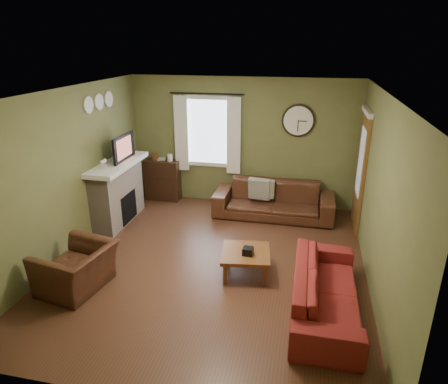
% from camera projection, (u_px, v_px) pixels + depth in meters
% --- Properties ---
extents(floor, '(4.60, 5.20, 0.00)m').
position_uv_depth(floor, '(212.00, 263.00, 6.20)').
color(floor, '#4B2B1C').
rests_on(floor, ground).
extents(ceiling, '(4.60, 5.20, 0.00)m').
position_uv_depth(ceiling, '(210.00, 93.00, 5.28)').
color(ceiling, white).
rests_on(ceiling, ground).
extents(wall_left, '(0.00, 5.20, 2.60)m').
position_uv_depth(wall_left, '(68.00, 174.00, 6.20)').
color(wall_left, '#626737').
rests_on(wall_left, ground).
extents(wall_right, '(0.00, 5.20, 2.60)m').
position_uv_depth(wall_right, '(380.00, 197.00, 5.29)').
color(wall_right, '#626737').
rests_on(wall_right, ground).
extents(wall_back, '(4.60, 0.00, 2.60)m').
position_uv_depth(wall_back, '(242.00, 143.00, 8.12)').
color(wall_back, '#626737').
rests_on(wall_back, ground).
extents(wall_front, '(4.60, 0.00, 2.60)m').
position_uv_depth(wall_front, '(137.00, 287.00, 3.37)').
color(wall_front, '#626737').
rests_on(wall_front, ground).
extents(fireplace, '(0.40, 1.40, 1.10)m').
position_uv_depth(fireplace, '(118.00, 194.00, 7.47)').
color(fireplace, tan).
rests_on(fireplace, floor).
extents(firebox, '(0.04, 0.60, 0.55)m').
position_uv_depth(firebox, '(128.00, 207.00, 7.53)').
color(firebox, black).
rests_on(firebox, fireplace).
extents(mantel, '(0.58, 1.60, 0.08)m').
position_uv_depth(mantel, '(116.00, 164.00, 7.26)').
color(mantel, white).
rests_on(mantel, fireplace).
extents(tv, '(0.08, 0.60, 0.35)m').
position_uv_depth(tv, '(120.00, 151.00, 7.31)').
color(tv, black).
rests_on(tv, mantel).
extents(tv_screen, '(0.02, 0.62, 0.36)m').
position_uv_depth(tv_screen, '(124.00, 148.00, 7.28)').
color(tv_screen, '#994C3F').
rests_on(tv_screen, mantel).
extents(medallion_left, '(0.28, 0.28, 0.03)m').
position_uv_depth(medallion_left, '(88.00, 105.00, 6.58)').
color(medallion_left, white).
rests_on(medallion_left, wall_left).
extents(medallion_mid, '(0.28, 0.28, 0.03)m').
position_uv_depth(medallion_mid, '(99.00, 102.00, 6.90)').
color(medallion_mid, white).
rests_on(medallion_mid, wall_left).
extents(medallion_right, '(0.28, 0.28, 0.03)m').
position_uv_depth(medallion_right, '(109.00, 99.00, 7.22)').
color(medallion_right, white).
rests_on(medallion_right, wall_left).
extents(window_pane, '(1.00, 0.02, 1.30)m').
position_uv_depth(window_pane, '(208.00, 132.00, 8.16)').
color(window_pane, silver).
rests_on(window_pane, wall_back).
extents(curtain_rod, '(0.03, 0.03, 1.50)m').
position_uv_depth(curtain_rod, '(207.00, 94.00, 7.80)').
color(curtain_rod, black).
rests_on(curtain_rod, wall_back).
extents(curtain_left, '(0.28, 0.04, 1.55)m').
position_uv_depth(curtain_left, '(181.00, 134.00, 8.20)').
color(curtain_left, white).
rests_on(curtain_left, wall_back).
extents(curtain_right, '(0.28, 0.04, 1.55)m').
position_uv_depth(curtain_right, '(234.00, 136.00, 7.98)').
color(curtain_right, white).
rests_on(curtain_right, wall_back).
extents(wall_clock, '(0.64, 0.06, 0.64)m').
position_uv_depth(wall_clock, '(298.00, 121.00, 7.67)').
color(wall_clock, white).
rests_on(wall_clock, wall_back).
extents(door, '(0.05, 0.90, 2.10)m').
position_uv_depth(door, '(361.00, 173.00, 7.07)').
color(door, brown).
rests_on(door, floor).
extents(bookshelf, '(0.74, 0.31, 0.87)m').
position_uv_depth(bookshelf, '(163.00, 180.00, 8.57)').
color(bookshelf, black).
rests_on(bookshelf, floor).
extents(book, '(0.24, 0.28, 0.02)m').
position_uv_depth(book, '(157.00, 156.00, 8.44)').
color(book, brown).
rests_on(book, bookshelf).
extents(sofa_brown, '(2.30, 0.90, 0.67)m').
position_uv_depth(sofa_brown, '(274.00, 200.00, 7.78)').
color(sofa_brown, '#3F2114').
rests_on(sofa_brown, floor).
extents(pillow_left, '(0.43, 0.18, 0.42)m').
position_uv_depth(pillow_left, '(259.00, 189.00, 7.74)').
color(pillow_left, gray).
rests_on(pillow_left, sofa_brown).
extents(pillow_right, '(0.37, 0.13, 0.37)m').
position_uv_depth(pillow_right, '(265.00, 189.00, 7.73)').
color(pillow_right, gray).
rests_on(pillow_right, sofa_brown).
extents(sofa_red, '(0.80, 2.06, 0.60)m').
position_uv_depth(sofa_red, '(326.00, 290.00, 5.03)').
color(sofa_red, maroon).
rests_on(sofa_red, floor).
extents(armchair, '(0.98, 1.08, 0.62)m').
position_uv_depth(armchair, '(76.00, 268.00, 5.49)').
color(armchair, '#3F2114').
rests_on(armchair, floor).
extents(coffee_table, '(0.78, 0.78, 0.37)m').
position_uv_depth(coffee_table, '(246.00, 263.00, 5.86)').
color(coffee_table, brown).
rests_on(coffee_table, floor).
extents(tissue_box, '(0.15, 0.15, 0.11)m').
position_uv_depth(tissue_box, '(248.00, 253.00, 5.71)').
color(tissue_box, black).
rests_on(tissue_box, coffee_table).
extents(wine_glass_a, '(0.06, 0.06, 0.18)m').
position_uv_depth(wine_glass_a, '(102.00, 166.00, 6.72)').
color(wine_glass_a, white).
rests_on(wine_glass_a, mantel).
extents(wine_glass_b, '(0.06, 0.06, 0.18)m').
position_uv_depth(wine_glass_b, '(105.00, 164.00, 6.81)').
color(wine_glass_b, white).
rests_on(wine_glass_b, mantel).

